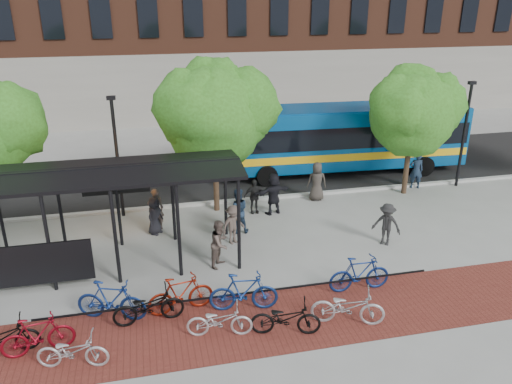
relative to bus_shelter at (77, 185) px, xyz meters
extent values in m
plane|color=#9E9E99|center=(8.13, 0.48, -3.00)|extent=(160.00, 160.00, 0.00)
cube|color=black|center=(8.13, 8.48, -2.99)|extent=(160.00, 8.00, 0.01)
cube|color=#B7B7B2|center=(8.13, 4.48, -2.94)|extent=(160.00, 0.25, 0.12)
cube|color=maroon|center=(6.13, -4.52, -3.00)|extent=(24.00, 3.00, 0.01)
cube|color=black|center=(4.83, -3.62, -3.00)|extent=(12.00, 0.05, 0.95)
cylinder|color=black|center=(-2.87, 1.33, -1.35)|extent=(0.12, 0.12, 3.30)
cylinder|color=black|center=(-0.87, -1.37, -1.35)|extent=(0.12, 0.12, 3.30)
cylinder|color=black|center=(-0.87, 1.33, -1.35)|extent=(0.12, 0.12, 3.30)
cylinder|color=black|center=(1.13, -1.37, -1.35)|extent=(0.12, 0.12, 3.30)
cylinder|color=black|center=(1.13, 1.33, -1.35)|extent=(0.12, 0.12, 3.30)
cylinder|color=black|center=(3.13, -1.37, -1.35)|extent=(0.12, 0.12, 3.30)
cylinder|color=black|center=(3.13, 1.33, -1.35)|extent=(0.12, 0.12, 3.30)
cylinder|color=black|center=(5.13, -1.37, -1.35)|extent=(0.12, 0.12, 3.30)
cylinder|color=black|center=(5.13, 1.33, -1.35)|extent=(0.12, 0.12, 3.30)
cube|color=black|center=(-1.87, -1.42, -2.00)|extent=(4.50, 0.08, 1.40)
cube|color=black|center=(0.13, -0.72, 0.45)|extent=(10.60, 1.65, 0.29)
cube|color=black|center=(0.13, 0.68, 0.45)|extent=(10.60, 1.65, 0.29)
cube|color=black|center=(0.13, 1.38, 0.05)|extent=(9.00, 0.10, 0.40)
cube|color=black|center=(1.13, 1.43, -0.60)|extent=(2.40, 0.12, 0.70)
cube|color=#FF7200|center=(1.13, 1.51, -0.60)|extent=(2.20, 0.02, 0.55)
sphere|color=#33651B|center=(-2.87, 3.98, 1.28)|extent=(3.20, 3.20, 3.20)
cylinder|color=#382619|center=(5.13, 3.78, -1.74)|extent=(0.24, 0.24, 2.52)
sphere|color=#33651B|center=(5.13, 3.78, 1.20)|extent=(4.20, 4.20, 4.20)
sphere|color=#33651B|center=(6.18, 3.98, 1.50)|extent=(3.36, 3.36, 3.36)
sphere|color=#33651B|center=(4.29, 3.48, 1.60)|extent=(3.15, 3.15, 3.15)
sphere|color=#33651B|center=(5.23, 4.18, 2.00)|extent=(2.94, 2.94, 2.94)
cylinder|color=#382619|center=(14.13, 3.78, -1.86)|extent=(0.24, 0.24, 2.27)
sphere|color=#33651B|center=(14.13, 3.78, 0.80)|extent=(3.80, 3.80, 3.80)
sphere|color=#33651B|center=(15.08, 3.98, 1.10)|extent=(3.04, 3.04, 3.04)
sphere|color=#33651B|center=(13.37, 3.48, 1.20)|extent=(2.85, 2.85, 2.85)
sphere|color=#33651B|center=(14.23, 4.18, 1.60)|extent=(2.66, 2.66, 2.66)
cylinder|color=black|center=(1.13, 4.08, -0.50)|extent=(0.14, 0.14, 5.00)
cube|color=black|center=(1.13, 4.08, 2.05)|extent=(0.35, 0.20, 0.15)
cylinder|color=black|center=(17.13, 4.08, -0.50)|extent=(0.14, 0.14, 5.00)
cube|color=black|center=(17.13, 4.08, 2.05)|extent=(0.35, 0.20, 0.15)
cube|color=#074E8F|center=(12.21, 7.35, -1.03)|extent=(13.08, 3.43, 2.97)
cube|color=black|center=(12.21, 7.35, -0.78)|extent=(12.83, 3.46, 1.08)
cube|color=yellow|center=(12.21, 7.35, -1.76)|extent=(12.96, 3.47, 0.38)
cube|color=#074E8F|center=(12.21, 7.35, 0.40)|extent=(12.81, 3.14, 0.19)
cylinder|color=black|center=(8.00, 6.14, -2.48)|extent=(1.05, 0.35, 1.04)
cylinder|color=black|center=(8.14, 8.95, -2.48)|extent=(1.05, 0.35, 1.04)
cylinder|color=black|center=(16.29, 5.74, -2.48)|extent=(1.05, 0.35, 1.04)
cylinder|color=black|center=(16.43, 8.55, -2.48)|extent=(1.05, 0.35, 1.04)
imported|color=black|center=(-1.78, -4.32, -2.50)|extent=(1.97, 0.84, 1.01)
imported|color=maroon|center=(-0.84, -4.50, -2.44)|extent=(1.91, 0.80, 1.11)
imported|color=#B4B4B6|center=(0.09, -5.24, -2.52)|extent=(1.91, 0.97, 0.96)
imported|color=navy|center=(0.98, -3.39, -2.37)|extent=(2.16, 1.26, 1.25)
imported|color=black|center=(2.01, -3.78, -2.47)|extent=(2.08, 0.88, 1.07)
imported|color=maroon|center=(2.96, -3.46, -2.40)|extent=(2.05, 0.88, 1.19)
imported|color=#BBBABD|center=(3.90, -4.83, -2.52)|extent=(1.91, 0.94, 0.96)
imported|color=navy|center=(4.79, -3.80, -2.38)|extent=(2.12, 0.87, 1.24)
imported|color=black|center=(5.70, -5.17, -2.49)|extent=(2.06, 1.12, 1.03)
imported|color=#AFAFB1|center=(7.56, -5.10, -2.45)|extent=(2.23, 1.37, 1.11)
imported|color=navy|center=(8.58, -3.58, -2.39)|extent=(2.02, 0.61, 1.21)
imported|color=black|center=(2.42, 2.03, -2.22)|extent=(0.86, 0.90, 1.55)
imported|color=#483D39|center=(2.49, 2.40, -2.13)|extent=(0.69, 0.50, 1.75)
imported|color=#1D2F45|center=(5.61, 1.43, -2.08)|extent=(0.95, 0.77, 1.83)
imported|color=brown|center=(5.28, 0.54, -2.23)|extent=(1.14, 0.94, 1.54)
imported|color=black|center=(6.66, 3.12, -2.24)|extent=(0.92, 0.45, 1.53)
imported|color=black|center=(7.45, 2.86, -2.08)|extent=(1.78, 0.96, 1.83)
imported|color=#3A342E|center=(9.77, 3.91, -2.10)|extent=(0.97, 0.73, 1.80)
imported|color=#1B2B41|center=(14.96, 4.28, -2.10)|extent=(0.74, 0.58, 1.80)
imported|color=brown|center=(4.53, -1.02, -2.15)|extent=(1.01, 1.05, 1.70)
imported|color=#242424|center=(10.85, -0.84, -2.17)|extent=(1.21, 1.15, 1.65)
camera|label=1|loc=(2.34, -16.19, 5.84)|focal=35.00mm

